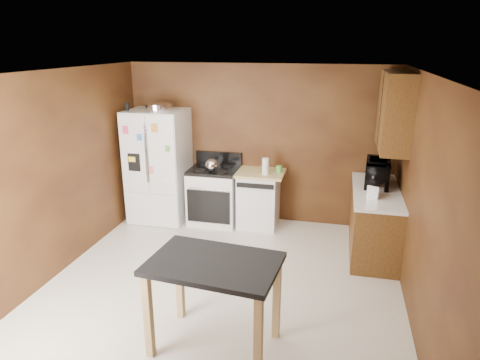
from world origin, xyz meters
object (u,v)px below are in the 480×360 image
(paper_towel, at_px, (265,166))
(gas_range, at_px, (214,195))
(green_canister, at_px, (279,169))
(toaster, at_px, (376,190))
(pen_cup, at_px, (127,107))
(roasting_pan, at_px, (159,107))
(refrigerator, at_px, (159,166))
(dishwasher, at_px, (259,198))
(island, at_px, (214,275))
(microwave, at_px, (378,174))
(kettle, at_px, (212,165))

(paper_towel, relative_size, gas_range, 0.22)
(green_canister, bearing_deg, toaster, -31.39)
(pen_cup, distance_m, toaster, 3.85)
(roasting_pan, height_order, gas_range, roasting_pan)
(toaster, xyz_separation_m, refrigerator, (-3.30, 0.69, -0.09))
(roasting_pan, relative_size, toaster, 1.73)
(toaster, xyz_separation_m, dishwasher, (-1.67, 0.78, -0.53))
(pen_cup, distance_m, paper_towel, 2.31)
(refrigerator, bearing_deg, toaster, -11.82)
(dishwasher, bearing_deg, roasting_pan, -176.44)
(roasting_pan, relative_size, island, 0.33)
(paper_towel, distance_m, microwave, 1.62)
(kettle, bearing_deg, dishwasher, 15.06)
(green_canister, distance_m, island, 2.99)
(paper_towel, distance_m, refrigerator, 1.75)
(pen_cup, distance_m, dishwasher, 2.48)
(green_canister, xyz_separation_m, dishwasher, (-0.30, -0.06, -0.49))
(island, bearing_deg, dishwasher, 92.77)
(microwave, bearing_deg, kettle, 92.23)
(roasting_pan, bearing_deg, toaster, -11.85)
(pen_cup, height_order, green_canister, pen_cup)
(pen_cup, xyz_separation_m, paper_towel, (2.15, 0.12, -0.84))
(pen_cup, bearing_deg, refrigerator, 17.67)
(paper_towel, xyz_separation_m, green_canister, (0.18, 0.16, -0.07))
(toaster, bearing_deg, pen_cup, -166.17)
(refrigerator, bearing_deg, microwave, -3.39)
(refrigerator, height_order, gas_range, refrigerator)
(microwave, distance_m, refrigerator, 3.36)
(paper_towel, xyz_separation_m, dishwasher, (-0.12, 0.10, -0.56))
(pen_cup, relative_size, gas_range, 0.10)
(roasting_pan, xyz_separation_m, toaster, (3.24, -0.68, -0.86))
(roasting_pan, xyz_separation_m, microwave, (3.29, -0.19, -0.79))
(kettle, distance_m, paper_towel, 0.83)
(dishwasher, height_order, island, island)
(microwave, relative_size, gas_range, 0.53)
(paper_towel, bearing_deg, gas_range, 175.00)
(island, bearing_deg, refrigerator, 122.00)
(kettle, relative_size, refrigerator, 0.11)
(microwave, bearing_deg, green_canister, 80.81)
(island, bearing_deg, kettle, 107.25)
(green_canister, bearing_deg, roasting_pan, -175.13)
(dishwasher, distance_m, island, 2.94)
(roasting_pan, xyz_separation_m, dishwasher, (1.56, 0.10, -1.40))
(pen_cup, height_order, kettle, pen_cup)
(roasting_pan, distance_m, gas_range, 1.63)
(gas_range, distance_m, island, 3.04)
(roasting_pan, relative_size, green_canister, 4.12)
(roasting_pan, distance_m, pen_cup, 0.48)
(gas_range, relative_size, dishwasher, 1.24)
(paper_towel, height_order, gas_range, paper_towel)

